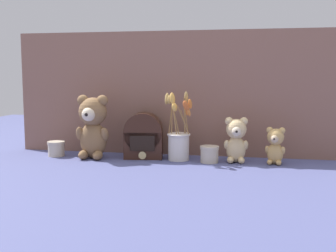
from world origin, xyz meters
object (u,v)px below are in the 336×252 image
Objects in this scene: vintage_radio at (144,137)px; decorative_tin_tall at (209,154)px; teddy_bear_medium at (236,139)px; teddy_bear_small at (275,145)px; flower_vase at (179,140)px; teddy_bear_large at (93,126)px; decorative_tin_short at (56,149)px.

decorative_tin_tall is (0.32, -0.05, -0.06)m from vintage_radio.
decorative_tin_tall is (-0.12, -0.03, -0.07)m from teddy_bear_medium.
teddy_bear_small is 0.76× the size of vintage_radio.
flower_vase is (-0.27, 0.00, -0.01)m from teddy_bear_medium.
teddy_bear_large is at bearing -179.67° from decorative_tin_tall.
teddy_bear_large reaches higher than decorative_tin_short.
vintage_radio reaches higher than teddy_bear_small.
teddy_bear_medium is at bearing 176.99° from teddy_bear_small.
decorative_tin_tall is 1.02× the size of decorative_tin_short.
teddy_bear_large is at bearing -177.25° from teddy_bear_medium.
teddy_bear_medium reaches higher than decorative_tin_short.
flower_vase is 0.16m from decorative_tin_tall.
decorative_tin_tall reaches higher than decorative_tin_short.
teddy_bear_medium is at bearing 0.84° from decorative_tin_short.
teddy_bear_small is at bearing -3.01° from vintage_radio.
teddy_bear_small is 0.30m from decorative_tin_tall.
flower_vase is at bearing 179.65° from teddy_bear_medium.
vintage_radio is (-0.44, 0.02, -0.01)m from teddy_bear_medium.
teddy_bear_small is 0.62m from vintage_radio.
teddy_bear_large is 1.81× the size of teddy_bear_small.
teddy_bear_small is 0.44m from flower_vase.
teddy_bear_medium reaches higher than decorative_tin_tall.
teddy_bear_large reaches higher than decorative_tin_tall.
flower_vase is at bearing 168.12° from decorative_tin_tall.
flower_vase is at bearing -7.00° from vintage_radio.
flower_vase is 1.47× the size of vintage_radio.
teddy_bear_large is 0.69m from teddy_bear_medium.
vintage_radio is 2.61× the size of decorative_tin_short.
teddy_bear_large is 1.46× the size of teddy_bear_medium.
teddy_bear_small is 1.95× the size of decorative_tin_tall.
decorative_tin_tall is at bearing -1.24° from decorative_tin_short.
flower_vase is (0.42, 0.03, -0.06)m from teddy_bear_large.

